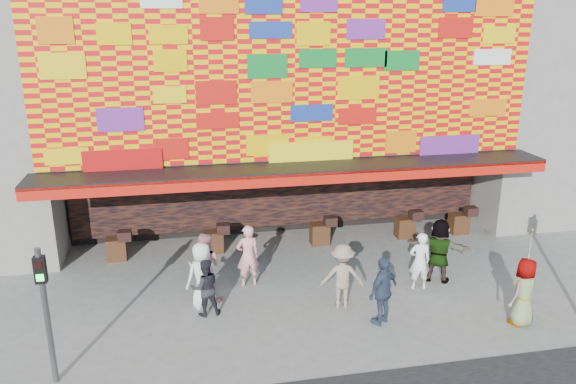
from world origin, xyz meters
name	(u,v)px	position (x,y,z in m)	size (l,w,h in m)	color
ground	(326,315)	(0.00, 0.00, 0.00)	(90.00, 90.00, 0.00)	slate
shop_building	(271,74)	(0.00, 8.18, 5.23)	(15.20, 9.40, 10.00)	gray
signal_left	(45,301)	(-6.20, -1.50, 1.86)	(0.22, 0.20, 3.00)	#59595B
ped_a	(202,275)	(-3.01, 1.10, 0.88)	(0.86, 0.56, 1.77)	white
ped_b	(248,256)	(-1.71, 2.08, 0.89)	(0.65, 0.43, 1.78)	pink
ped_c	(205,287)	(-2.97, 0.66, 0.75)	(0.73, 0.57, 1.50)	#222227
ped_d	(342,276)	(0.52, 0.40, 0.86)	(1.11, 0.64, 1.72)	gray
ped_e	(383,291)	(1.26, -0.60, 0.88)	(1.03, 0.43, 1.75)	#323F57
ped_f	(439,250)	(3.62, 1.29, 0.93)	(1.73, 0.55, 1.86)	gray
ped_g	(524,292)	(4.61, -1.30, 0.86)	(0.84, 0.55, 1.72)	gray
ped_h	(420,261)	(2.91, 0.96, 0.82)	(0.60, 0.39, 1.65)	white
ped_i	(205,267)	(-2.94, 1.43, 0.95)	(0.92, 0.72, 1.90)	#BD7A81
parasol	(531,244)	(4.61, -1.30, 2.11)	(1.15, 1.16, 1.77)	#D1C583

